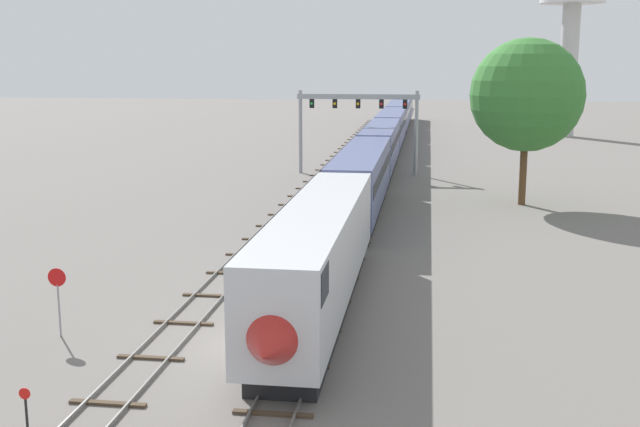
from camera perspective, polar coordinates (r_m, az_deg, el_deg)
ground_plane at (r=31.20m, az=-4.94°, el=-9.61°), size 400.00×400.00×0.00m
track_main at (r=89.22m, az=4.91°, el=4.02°), size 2.60×200.00×0.16m
track_near at (r=70.04m, az=-0.48°, el=2.12°), size 2.60×160.00×0.16m
passenger_train at (r=89.11m, az=4.95°, el=5.66°), size 3.04×132.73×4.80m
signal_gantry at (r=76.95m, az=2.81°, el=7.41°), size 12.10×0.49×8.25m
switch_stand at (r=25.64m, az=-20.78°, el=-13.83°), size 0.36×0.24×1.46m
stop_sign at (r=33.14m, az=-18.73°, el=-5.52°), size 0.76×0.08×2.88m
trackside_tree_left at (r=61.88m, az=14.99°, el=8.41°), size 8.67×8.67×12.85m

